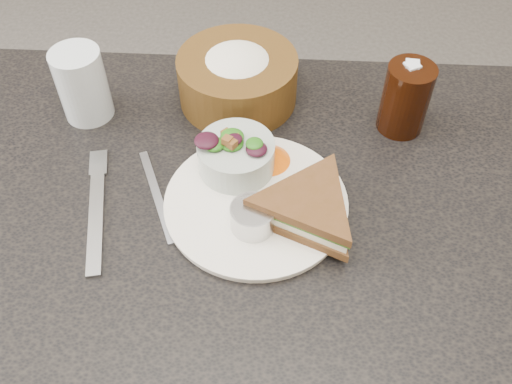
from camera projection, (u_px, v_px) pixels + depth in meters
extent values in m
cube|color=black|center=(242.00, 329.00, 1.10)|extent=(1.00, 0.70, 0.75)
cylinder|color=white|center=(256.00, 203.00, 0.81)|extent=(0.26, 0.26, 0.01)
cylinder|color=#B6B6B7|center=(253.00, 217.00, 0.76)|extent=(0.07, 0.07, 0.04)
cone|color=#F86208|center=(268.00, 154.00, 0.84)|extent=(0.10, 0.10, 0.03)
cube|color=#969798|center=(96.00, 215.00, 0.80)|extent=(0.06, 0.20, 0.01)
cube|color=#A2A6B3|center=(157.00, 195.00, 0.82)|extent=(0.08, 0.17, 0.00)
cylinder|color=silver|center=(82.00, 85.00, 0.89)|extent=(0.10, 0.10, 0.12)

